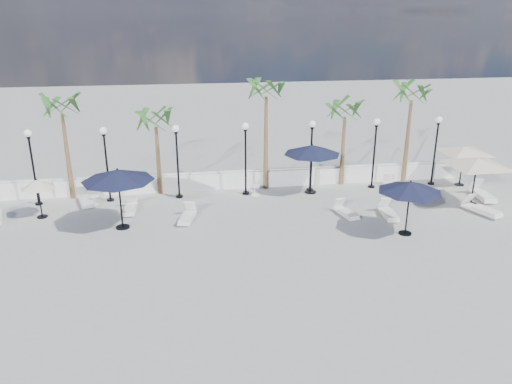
{
  "coord_description": "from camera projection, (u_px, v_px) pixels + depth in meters",
  "views": [
    {
      "loc": [
        -3.18,
        -18.23,
        9.15
      ],
      "look_at": [
        -0.04,
        2.6,
        1.5
      ],
      "focal_mm": 35.0,
      "sensor_mm": 36.0,
      "label": 1
    }
  ],
  "objects": [
    {
      "name": "side_table_2",
      "position": [
        255.0,
        189.0,
        26.22
      ],
      "size": [
        0.55,
        0.55,
        0.54
      ],
      "color": "silver",
      "rests_on": "ground"
    },
    {
      "name": "lounger_6",
      "position": [
        388.0,
        212.0,
        23.49
      ],
      "size": [
        0.74,
        1.83,
        0.67
      ],
      "rotation": [
        0.0,
        0.0,
        -0.09
      ],
      "color": "silver",
      "rests_on": "ground"
    },
    {
      "name": "parasol_cream_sq_a",
      "position": [
        478.0,
        159.0,
        24.27
      ],
      "size": [
        5.25,
        5.25,
        2.58
      ],
      "color": "black",
      "rests_on": "ground"
    },
    {
      "name": "palm_0",
      "position": [
        62.0,
        111.0,
        24.48
      ],
      "size": [
        2.6,
        2.6,
        5.5
      ],
      "color": "brown",
      "rests_on": "ground"
    },
    {
      "name": "ground",
      "position": [
        266.0,
        247.0,
        20.51
      ],
      "size": [
        100.0,
        100.0,
        0.0
      ],
      "primitive_type": "plane",
      "color": "#979893",
      "rests_on": "ground"
    },
    {
      "name": "lamppost_0",
      "position": [
        32.0,
        157.0,
        24.23
      ],
      "size": [
        0.36,
        0.36,
        3.84
      ],
      "color": "black",
      "rests_on": "ground"
    },
    {
      "name": "parasol_navy_mid",
      "position": [
        312.0,
        150.0,
        25.92
      ],
      "size": [
        3.0,
        3.0,
        2.69
      ],
      "color": "black",
      "rests_on": "ground"
    },
    {
      "name": "lamppost_1",
      "position": [
        106.0,
        154.0,
        24.72
      ],
      "size": [
        0.36,
        0.36,
        3.84
      ],
      "color": "black",
      "rests_on": "ground"
    },
    {
      "name": "parasol_cream_sq_b",
      "position": [
        465.0,
        147.0,
        27.13
      ],
      "size": [
        4.76,
        4.76,
        2.39
      ],
      "color": "black",
      "rests_on": "ground"
    },
    {
      "name": "lounger_1",
      "position": [
        86.0,
        199.0,
        25.06
      ],
      "size": [
        1.13,
        1.98,
        0.71
      ],
      "rotation": [
        0.0,
        0.0,
        0.29
      ],
      "color": "silver",
      "rests_on": "ground"
    },
    {
      "name": "lounger_4",
      "position": [
        346.0,
        212.0,
        23.62
      ],
      "size": [
        0.89,
        1.76,
        0.63
      ],
      "rotation": [
        0.0,
        0.0,
        0.22
      ],
      "color": "silver",
      "rests_on": "ground"
    },
    {
      "name": "side_table_1",
      "position": [
        94.0,
        200.0,
        24.94
      ],
      "size": [
        0.48,
        0.48,
        0.46
      ],
      "color": "silver",
      "rests_on": "ground"
    },
    {
      "name": "lamppost_5",
      "position": [
        375.0,
        143.0,
        26.68
      ],
      "size": [
        0.36,
        0.36,
        3.84
      ],
      "color": "black",
      "rests_on": "ground"
    },
    {
      "name": "parasol_navy_left",
      "position": [
        118.0,
        175.0,
        21.53
      ],
      "size": [
        3.18,
        3.18,
        2.8
      ],
      "color": "black",
      "rests_on": "ground"
    },
    {
      "name": "palm_4",
      "position": [
        412.0,
        98.0,
        26.97
      ],
      "size": [
        2.6,
        2.6,
        5.7
      ],
      "color": "brown",
      "rests_on": "ground"
    },
    {
      "name": "lounger_8",
      "position": [
        482.0,
        194.0,
        25.8
      ],
      "size": [
        0.88,
        2.11,
        0.77
      ],
      "rotation": [
        0.0,
        0.0,
        -0.1
      ],
      "color": "silver",
      "rests_on": "ground"
    },
    {
      "name": "lounger_7",
      "position": [
        482.0,
        209.0,
        23.88
      ],
      "size": [
        1.3,
        2.05,
        0.73
      ],
      "rotation": [
        0.0,
        0.0,
        0.38
      ],
      "color": "silver",
      "rests_on": "ground"
    },
    {
      "name": "palm_3",
      "position": [
        345.0,
        114.0,
        26.71
      ],
      "size": [
        2.6,
        2.6,
        4.9
      ],
      "color": "brown",
      "rests_on": "ground"
    },
    {
      "name": "palm_2",
      "position": [
        266.0,
        94.0,
        25.71
      ],
      "size": [
        2.6,
        2.6,
        6.1
      ],
      "color": "brown",
      "rests_on": "ground"
    },
    {
      "name": "lamppost_4",
      "position": [
        311.0,
        146.0,
        26.19
      ],
      "size": [
        0.36,
        0.36,
        3.84
      ],
      "color": "black",
      "rests_on": "ground"
    },
    {
      "name": "palm_1",
      "position": [
        156.0,
        124.0,
        25.38
      ],
      "size": [
        2.6,
        2.6,
        4.7
      ],
      "color": "brown",
      "rests_on": "ground"
    },
    {
      "name": "lamppost_2",
      "position": [
        177.0,
        151.0,
        25.21
      ],
      "size": [
        0.36,
        0.36,
        3.84
      ],
      "color": "black",
      "rests_on": "ground"
    },
    {
      "name": "parasol_navy_right",
      "position": [
        410.0,
        187.0,
        21.02
      ],
      "size": [
        2.75,
        2.75,
        2.46
      ],
      "color": "black",
      "rests_on": "ground"
    },
    {
      "name": "lounger_2",
      "position": [
        187.0,
        216.0,
        23.09
      ],
      "size": [
        0.95,
        1.81,
        0.65
      ],
      "rotation": [
        0.0,
        0.0,
        -0.24
      ],
      "color": "silver",
      "rests_on": "ground"
    },
    {
      "name": "lamppost_6",
      "position": [
        436.0,
        141.0,
        27.17
      ],
      "size": [
        0.36,
        0.36,
        3.84
      ],
      "color": "black",
      "rests_on": "ground"
    },
    {
      "name": "parasol_cream_small",
      "position": [
        37.0,
        184.0,
        22.97
      ],
      "size": [
        1.56,
        1.56,
        1.91
      ],
      "color": "black",
      "rests_on": "ground"
    },
    {
      "name": "lounger_5",
      "position": [
        388.0,
        185.0,
        27.32
      ],
      "size": [
        1.05,
        1.73,
        0.62
      ],
      "rotation": [
        0.0,
        0.0,
        -0.34
      ],
      "color": "silver",
      "rests_on": "ground"
    },
    {
      "name": "lamppost_3",
      "position": [
        245.0,
        148.0,
        25.7
      ],
      "size": [
        0.36,
        0.36,
        3.84
      ],
      "color": "black",
      "rests_on": "ground"
    },
    {
      "name": "balustrade",
      "position": [
        243.0,
        179.0,
        27.32
      ],
      "size": [
        26.0,
        0.3,
        1.01
      ],
      "color": "silver",
      "rests_on": "ground"
    },
    {
      "name": "lounger_3",
      "position": [
        130.0,
        208.0,
        24.1
      ],
      "size": [
        0.59,
        1.7,
        0.63
      ],
      "rotation": [
        0.0,
        0.0,
        -0.02
      ],
      "color": "silver",
      "rests_on": "ground"
    }
  ]
}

